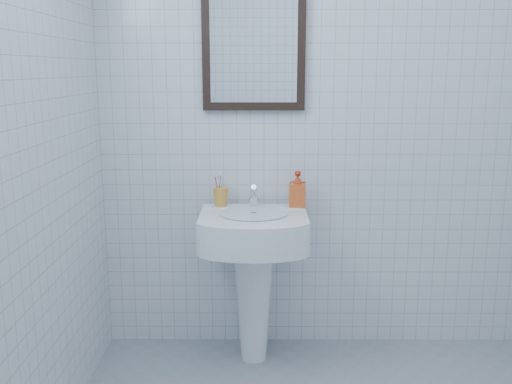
{
  "coord_description": "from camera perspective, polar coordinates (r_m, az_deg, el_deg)",
  "views": [
    {
      "loc": [
        -0.3,
        -1.65,
        1.44
      ],
      "look_at": [
        -0.31,
        0.86,
        0.9
      ],
      "focal_mm": 40.0,
      "sensor_mm": 36.0,
      "label": 1
    }
  ],
  "objects": [
    {
      "name": "wall_back",
      "position": [
        2.88,
        6.37,
        8.35
      ],
      "size": [
        2.2,
        0.02,
        2.5
      ],
      "primitive_type": "cube",
      "color": "silver",
      "rests_on": "ground"
    },
    {
      "name": "soap_dispenser",
      "position": [
        2.81,
        4.18,
        0.31
      ],
      "size": [
        0.09,
        0.09,
        0.17
      ],
      "primitive_type": "imported",
      "rotation": [
        0.0,
        0.0,
        -0.1
      ],
      "color": "#DB4615",
      "rests_on": "washbasin"
    },
    {
      "name": "washbasin",
      "position": [
        2.79,
        -0.24,
        -6.95
      ],
      "size": [
        0.51,
        0.37,
        0.78
      ],
      "color": "white",
      "rests_on": "ground"
    },
    {
      "name": "faucet",
      "position": [
        2.8,
        -0.24,
        -0.55
      ],
      "size": [
        0.05,
        0.11,
        0.12
      ],
      "color": "silver",
      "rests_on": "washbasin"
    },
    {
      "name": "wall_mirror",
      "position": [
        2.84,
        -0.23,
        14.43
      ],
      "size": [
        0.5,
        0.04,
        0.62
      ],
      "color": "black",
      "rests_on": "wall_back"
    },
    {
      "name": "toothbrush_cup",
      "position": [
        2.83,
        -3.55,
        -0.49
      ],
      "size": [
        0.09,
        0.09,
        0.09
      ],
      "primitive_type": null,
      "rotation": [
        0.0,
        0.0,
        -0.22
      ],
      "color": "gold",
      "rests_on": "washbasin"
    }
  ]
}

